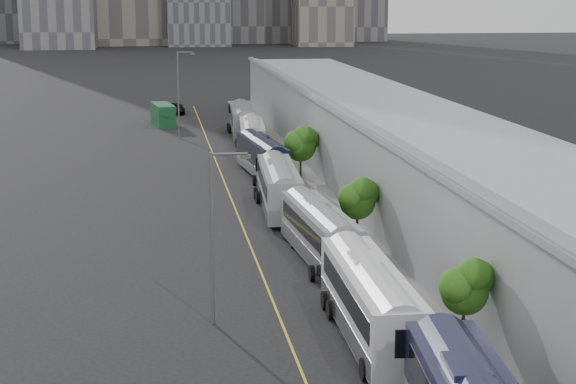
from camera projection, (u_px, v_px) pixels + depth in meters
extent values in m
cube|color=gray|center=(399.00, 233.00, 66.22)|extent=(10.00, 170.00, 0.12)
cube|color=gold|center=(248.00, 239.00, 64.78)|extent=(0.12, 160.00, 0.02)
cube|color=gray|center=(457.00, 184.00, 66.10)|extent=(12.00, 160.00, 6.80)
cube|color=gray|center=(458.00, 149.00, 65.61)|extent=(12.45, 160.40, 2.57)
cube|color=gray|center=(374.00, 134.00, 64.56)|extent=(0.30, 160.00, 0.40)
cube|color=#171834|center=(467.00, 367.00, 32.56)|extent=(1.55, 2.39, 0.31)
cube|color=white|center=(370.00, 302.00, 45.41)|extent=(2.76, 12.93, 3.13)
cube|color=black|center=(371.00, 292.00, 45.10)|extent=(2.80, 11.39, 1.06)
cube|color=silver|center=(370.00, 322.00, 45.61)|extent=(2.79, 12.68, 1.00)
cube|color=white|center=(364.00, 259.00, 46.51)|extent=(1.32, 2.20, 0.30)
cube|color=gray|center=(319.00, 232.00, 59.37)|extent=(3.21, 12.12, 2.90)
cube|color=black|center=(320.00, 225.00, 59.08)|extent=(3.17, 10.69, 0.99)
cube|color=silver|center=(319.00, 247.00, 59.55)|extent=(3.23, 11.88, 0.93)
cube|color=gray|center=(316.00, 202.00, 60.39)|extent=(1.33, 2.10, 0.28)
cube|color=#9A9DA4|center=(279.00, 187.00, 72.65)|extent=(3.22, 12.78, 3.07)
cube|color=black|center=(279.00, 181.00, 72.35)|extent=(3.20, 11.26, 1.04)
cube|color=silver|center=(279.00, 200.00, 72.84)|extent=(3.25, 12.53, 0.98)
cube|color=#9A9DA4|center=(276.00, 162.00, 73.73)|extent=(1.38, 2.21, 0.29)
cube|color=black|center=(262.00, 157.00, 87.09)|extent=(3.64, 12.24, 2.92)
cube|color=black|center=(262.00, 151.00, 86.81)|extent=(3.55, 10.81, 0.99)
cube|color=silver|center=(262.00, 167.00, 87.28)|extent=(3.66, 12.01, 0.94)
cube|color=black|center=(260.00, 137.00, 88.12)|extent=(1.41, 2.15, 0.28)
cube|color=silver|center=(252.00, 137.00, 99.38)|extent=(3.34, 12.15, 2.91)
cube|color=black|center=(252.00, 132.00, 99.10)|extent=(3.28, 10.72, 0.99)
cube|color=silver|center=(252.00, 146.00, 99.57)|extent=(3.36, 11.91, 0.93)
cube|color=silver|center=(250.00, 120.00, 100.40)|extent=(1.36, 2.12, 0.28)
cube|color=gray|center=(242.00, 121.00, 111.24)|extent=(3.21, 12.84, 3.08)
cube|color=black|center=(243.00, 116.00, 110.94)|extent=(3.19, 11.32, 1.05)
cube|color=silver|center=(242.00, 129.00, 111.44)|extent=(3.24, 12.59, 0.99)
cube|color=gray|center=(241.00, 105.00, 112.32)|extent=(1.38, 2.22, 0.29)
cylinder|color=black|center=(463.00, 324.00, 42.51)|extent=(0.18, 0.18, 3.70)
sphere|color=#215914|center=(465.00, 284.00, 42.14)|extent=(2.14, 2.14, 2.14)
cylinder|color=black|center=(357.00, 220.00, 63.57)|extent=(0.18, 0.18, 3.05)
sphere|color=#215914|center=(358.00, 196.00, 63.24)|extent=(2.39, 2.39, 2.39)
cylinder|color=black|center=(301.00, 161.00, 85.80)|extent=(0.18, 0.18, 3.26)
sphere|color=#215914|center=(301.00, 141.00, 85.44)|extent=(2.83, 2.83, 2.83)
cylinder|color=#59595E|center=(212.00, 240.00, 47.25)|extent=(0.18, 0.18, 8.69)
cylinder|color=#59595E|center=(229.00, 154.00, 46.52)|extent=(1.80, 0.14, 0.14)
cube|color=#59595E|center=(245.00, 157.00, 46.66)|extent=(0.50, 0.22, 0.18)
cylinder|color=#59595E|center=(178.00, 95.00, 109.74)|extent=(0.18, 0.18, 9.88)
cylinder|color=#59595E|center=(185.00, 52.00, 108.89)|extent=(1.80, 0.14, 0.14)
cube|color=#59595E|center=(192.00, 54.00, 109.03)|extent=(0.50, 0.22, 0.18)
cube|color=#144224|center=(163.00, 115.00, 121.09)|extent=(3.14, 7.06, 2.70)
imported|color=black|center=(176.00, 109.00, 133.06)|extent=(2.57, 5.28, 1.44)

